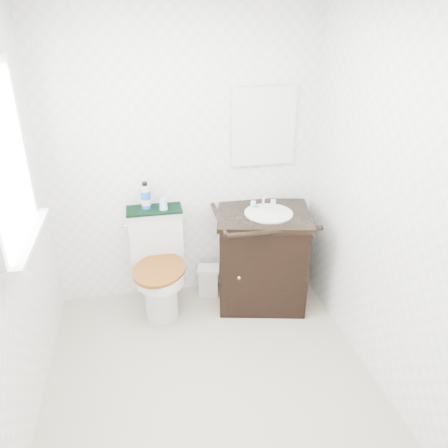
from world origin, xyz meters
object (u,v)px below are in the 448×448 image
object	(u,v)px
vanity	(262,255)
mouthwash_bottle	(146,196)
trash_bin	(209,280)
toilet	(159,268)
cup	(163,204)

from	to	relation	value
vanity	mouthwash_bottle	xyz separation A→B (m)	(-0.92, 0.21, 0.52)
vanity	trash_bin	xyz separation A→B (m)	(-0.44, 0.16, -0.29)
toilet	cup	size ratio (longest dim) A/B	9.70
mouthwash_bottle	trash_bin	bearing A→B (deg)	-5.92
toilet	vanity	xyz separation A→B (m)	(0.87, -0.06, 0.07)
vanity	mouthwash_bottle	distance (m)	1.08
vanity	toilet	bearing A→B (deg)	175.87
trash_bin	mouthwash_bottle	size ratio (longest dim) A/B	1.22
vanity	trash_bin	distance (m)	0.55
toilet	trash_bin	distance (m)	0.49
toilet	mouthwash_bottle	world-z (taller)	mouthwash_bottle
trash_bin	cup	world-z (taller)	cup
vanity	trash_bin	world-z (taller)	vanity
mouthwash_bottle	vanity	bearing A→B (deg)	-12.94
toilet	vanity	distance (m)	0.87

